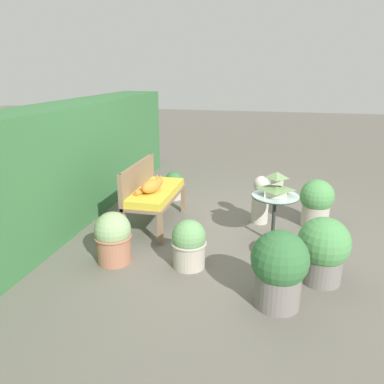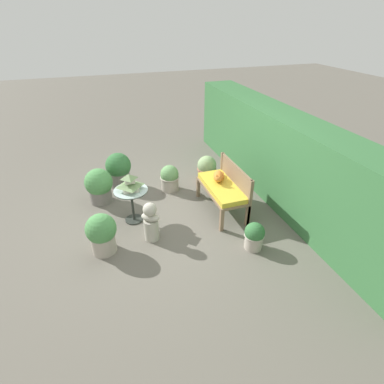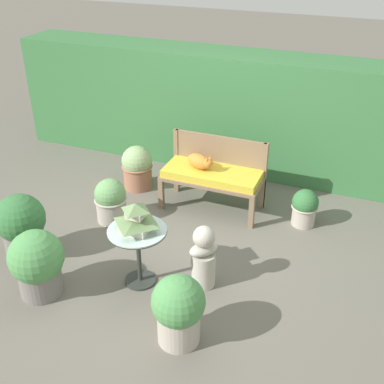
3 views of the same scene
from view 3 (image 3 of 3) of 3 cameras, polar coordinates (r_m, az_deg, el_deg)
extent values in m
plane|color=#666056|center=(5.29, -2.74, -6.80)|extent=(30.00, 30.00, 0.00)
cube|color=#38703D|center=(6.78, 5.08, 9.50)|extent=(6.40, 0.73, 1.61)
cube|color=#7F664C|center=(5.90, -3.66, -0.26)|extent=(0.06, 0.06, 0.39)
cube|color=#7F664C|center=(5.57, 7.07, -2.46)|extent=(0.06, 0.06, 0.39)
cube|color=#7F664C|center=(6.28, -1.83, 1.76)|extent=(0.06, 0.06, 0.39)
cube|color=#7F664C|center=(5.96, 8.30, -0.19)|extent=(0.06, 0.06, 0.39)
cube|color=#7F664C|center=(5.79, 2.40, 1.63)|extent=(1.20, 0.53, 0.04)
cube|color=gold|center=(5.76, 2.41, 2.20)|extent=(1.16, 0.49, 0.09)
cube|color=#7F664C|center=(6.18, -1.84, 3.73)|extent=(0.06, 0.06, 0.86)
cube|color=#7F664C|center=(5.86, 8.51, 1.85)|extent=(0.06, 0.06, 0.86)
cube|color=#7F664C|center=(5.88, 3.27, 5.00)|extent=(1.16, 0.04, 0.36)
ellipsoid|color=orange|center=(5.76, 0.81, 3.65)|extent=(0.37, 0.29, 0.18)
sphere|color=orange|center=(5.65, 1.95, 3.44)|extent=(0.11, 0.11, 0.11)
cone|color=orange|center=(5.64, 2.17, 4.14)|extent=(0.04, 0.04, 0.05)
cone|color=orange|center=(5.60, 1.75, 3.95)|extent=(0.04, 0.04, 0.05)
cylinder|color=orange|center=(5.91, 0.41, 3.78)|extent=(0.19, 0.13, 0.06)
cylinder|color=#2D332D|center=(4.89, -6.13, -10.32)|extent=(0.31, 0.31, 0.02)
cylinder|color=#2D332D|center=(4.71, -6.32, -7.62)|extent=(0.04, 0.04, 0.60)
cylinder|color=silver|center=(4.53, -6.53, -4.54)|extent=(0.56, 0.56, 0.01)
torus|color=#2D332D|center=(4.54, -6.52, -4.67)|extent=(0.57, 0.57, 0.02)
cube|color=beige|center=(4.51, -6.56, -4.08)|extent=(0.26, 0.26, 0.08)
pyramid|color=#668451|center=(4.47, -6.62, -3.31)|extent=(0.35, 0.35, 0.07)
cube|color=beige|center=(4.43, -6.67, -2.57)|extent=(0.16, 0.16, 0.07)
pyramid|color=#668451|center=(4.39, -6.72, -1.77)|extent=(0.21, 0.21, 0.08)
cylinder|color=#B7B2A3|center=(4.72, 1.37, -9.13)|extent=(0.23, 0.23, 0.36)
ellipsoid|color=#B7B2A3|center=(4.58, 1.41, -6.79)|extent=(0.32, 0.34, 0.12)
sphere|color=#B7B2A3|center=(4.49, 1.43, -5.34)|extent=(0.21, 0.21, 0.21)
cylinder|color=#ADA393|center=(5.77, -9.51, -2.02)|extent=(0.35, 0.35, 0.29)
torus|color=#ADA393|center=(5.70, -9.62, -0.89)|extent=(0.39, 0.39, 0.03)
sphere|color=#66995B|center=(5.66, -9.68, -0.23)|extent=(0.37, 0.37, 0.37)
cylinder|color=#9E664C|center=(6.42, -6.44, 1.87)|extent=(0.37, 0.37, 0.32)
torus|color=#9E664C|center=(6.35, -6.52, 3.04)|extent=(0.41, 0.41, 0.03)
sphere|color=#89A870|center=(6.32, -6.56, 3.70)|extent=(0.40, 0.40, 0.40)
cylinder|color=slate|center=(4.86, -17.54, -9.72)|extent=(0.40, 0.40, 0.33)
torus|color=slate|center=(4.77, -17.81, -8.30)|extent=(0.44, 0.44, 0.03)
sphere|color=#4C8E4C|center=(4.71, -18.01, -7.31)|extent=(0.52, 0.52, 0.52)
cylinder|color=#ADA393|center=(5.77, 13.08, -2.67)|extent=(0.27, 0.27, 0.24)
torus|color=#ADA393|center=(5.72, 13.21, -1.74)|extent=(0.31, 0.31, 0.03)
sphere|color=#336B38|center=(5.68, 13.28, -1.18)|extent=(0.31, 0.31, 0.31)
cylinder|color=#ADA393|center=(4.20, -1.59, -15.36)|extent=(0.36, 0.36, 0.34)
torus|color=#ADA393|center=(4.09, -1.62, -13.78)|extent=(0.40, 0.40, 0.03)
sphere|color=#4C8E4C|center=(4.03, -1.64, -12.84)|extent=(0.45, 0.45, 0.45)
cylinder|color=slate|center=(5.39, -19.21, -5.43)|extent=(0.41, 0.41, 0.37)
torus|color=slate|center=(5.30, -19.52, -3.89)|extent=(0.45, 0.45, 0.03)
sphere|color=#336B38|center=(5.25, -19.71, -2.96)|extent=(0.52, 0.52, 0.52)
camera|label=1|loc=(7.11, -41.14, 13.98)|focal=35.00mm
camera|label=2|loc=(3.80, 66.03, 12.60)|focal=28.00mm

